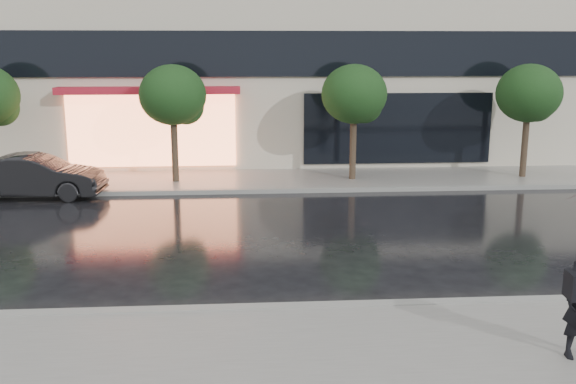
{
  "coord_description": "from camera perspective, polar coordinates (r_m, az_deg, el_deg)",
  "views": [
    {
      "loc": [
        -0.7,
        -11.36,
        4.46
      ],
      "look_at": [
        0.25,
        2.31,
        1.4
      ],
      "focal_mm": 40.0,
      "sensor_mm": 36.0,
      "label": 1
    }
  ],
  "objects": [
    {
      "name": "curb_far",
      "position": [
        20.35,
        -1.92,
        0.11
      ],
      "size": [
        60.0,
        0.25,
        0.14
      ],
      "primitive_type": "cube",
      "color": "gray",
      "rests_on": "ground"
    },
    {
      "name": "ground",
      "position": [
        12.22,
        -0.44,
        -8.81
      ],
      "size": [
        120.0,
        120.0,
        0.0
      ],
      "primitive_type": "plane",
      "color": "black",
      "rests_on": "ground"
    },
    {
      "name": "tree_far_east",
      "position": [
        23.56,
        20.71,
        8.03
      ],
      "size": [
        2.2,
        2.2,
        3.99
      ],
      "color": "#33261C",
      "rests_on": "ground"
    },
    {
      "name": "sidewalk_near",
      "position": [
        9.25,
        0.86,
        -15.8
      ],
      "size": [
        60.0,
        4.5,
        0.12
      ],
      "primitive_type": "cube",
      "color": "slate",
      "rests_on": "ground"
    },
    {
      "name": "tree_mid_west",
      "position": [
        21.56,
        -10.04,
        8.3
      ],
      "size": [
        2.2,
        2.2,
        3.99
      ],
      "color": "#33261C",
      "rests_on": "ground"
    },
    {
      "name": "curb_near",
      "position": [
        11.27,
        -0.12,
        -10.33
      ],
      "size": [
        60.0,
        0.25,
        0.14
      ],
      "primitive_type": "cube",
      "color": "gray",
      "rests_on": "ground"
    },
    {
      "name": "tree_mid_east",
      "position": [
        21.77,
        6.04,
        8.46
      ],
      "size": [
        2.2,
        2.2,
        3.99
      ],
      "color": "#33261C",
      "rests_on": "ground"
    },
    {
      "name": "sidewalk_far",
      "position": [
        22.06,
        -2.09,
        1.07
      ],
      "size": [
        60.0,
        3.5,
        0.12
      ],
      "primitive_type": "cube",
      "color": "slate",
      "rests_on": "ground"
    },
    {
      "name": "parked_car",
      "position": [
        21.0,
        -21.49,
        1.29
      ],
      "size": [
        4.13,
        1.64,
        1.34
      ],
      "primitive_type": "imported",
      "rotation": [
        0.0,
        0.0,
        1.51
      ],
      "color": "black",
      "rests_on": "ground"
    }
  ]
}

